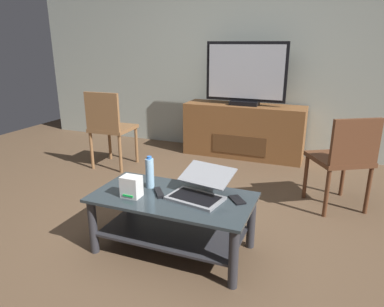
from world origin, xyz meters
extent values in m
plane|color=brown|center=(0.00, 0.00, 0.00)|extent=(7.68, 7.68, 0.00)
cube|color=#A8B2A8|center=(0.00, 2.47, 1.40)|extent=(6.40, 0.12, 2.80)
cube|color=#2D383D|center=(0.09, -0.17, 0.41)|extent=(1.10, 0.57, 0.02)
cube|color=#2D2D33|center=(0.09, -0.17, 0.15)|extent=(0.97, 0.50, 0.02)
cylinder|color=#2D2D33|center=(-0.41, -0.41, 0.20)|extent=(0.06, 0.06, 0.40)
cylinder|color=#2D2D33|center=(0.60, -0.41, 0.20)|extent=(0.06, 0.06, 0.40)
cylinder|color=#2D2D33|center=(-0.41, 0.06, 0.20)|extent=(0.06, 0.06, 0.40)
cylinder|color=#2D2D33|center=(0.60, 0.06, 0.20)|extent=(0.06, 0.06, 0.40)
cube|color=brown|center=(0.02, 2.15, 0.34)|extent=(1.51, 0.43, 0.67)
cube|color=#55351C|center=(0.02, 1.93, 0.20)|extent=(0.68, 0.01, 0.23)
cube|color=black|center=(0.02, 2.13, 0.70)|extent=(0.35, 0.20, 0.05)
cube|color=black|center=(0.02, 2.13, 1.08)|extent=(1.00, 0.04, 0.71)
cube|color=#B2B7C1|center=(0.02, 2.11, 1.08)|extent=(0.93, 0.01, 0.64)
cube|color=#59331E|center=(1.15, 1.02, 0.44)|extent=(0.60, 0.60, 0.04)
cube|color=#59331E|center=(1.25, 0.85, 0.65)|extent=(0.38, 0.24, 0.40)
cylinder|color=#59331E|center=(1.21, 1.28, 0.21)|extent=(0.04, 0.04, 0.42)
cylinder|color=#59331E|center=(0.89, 1.08, 0.21)|extent=(0.04, 0.04, 0.42)
cylinder|color=#59331E|center=(1.41, 0.95, 0.21)|extent=(0.04, 0.04, 0.42)
cylinder|color=#59331E|center=(1.08, 0.76, 0.21)|extent=(0.04, 0.04, 0.42)
cube|color=brown|center=(-1.31, 1.20, 0.46)|extent=(0.46, 0.46, 0.04)
cube|color=brown|center=(-1.30, 1.00, 0.68)|extent=(0.42, 0.05, 0.44)
cylinder|color=brown|center=(-1.13, 1.40, 0.22)|extent=(0.04, 0.04, 0.44)
cylinder|color=brown|center=(-1.51, 1.39, 0.22)|extent=(0.04, 0.04, 0.44)
cylinder|color=brown|center=(-1.11, 1.02, 0.22)|extent=(0.04, 0.04, 0.44)
cylinder|color=brown|center=(-1.49, 1.01, 0.22)|extent=(0.04, 0.04, 0.44)
cube|color=gray|center=(0.26, -0.16, 0.43)|extent=(0.39, 0.29, 0.02)
cube|color=black|center=(0.26, -0.16, 0.44)|extent=(0.34, 0.24, 0.00)
cube|color=gray|center=(0.29, -0.01, 0.54)|extent=(0.39, 0.28, 0.09)
cube|color=#3F8CD8|center=(0.29, -0.01, 0.54)|extent=(0.35, 0.25, 0.08)
cube|color=white|center=(-0.16, -0.28, 0.49)|extent=(0.13, 0.10, 0.15)
cube|color=#19D84C|center=(-0.16, -0.33, 0.44)|extent=(0.08, 0.00, 0.01)
cylinder|color=#99C6E5|center=(-0.12, -0.09, 0.52)|extent=(0.06, 0.06, 0.21)
cylinder|color=blue|center=(-0.12, -0.09, 0.64)|extent=(0.03, 0.03, 0.02)
cube|color=black|center=(0.52, -0.08, 0.42)|extent=(0.14, 0.15, 0.01)
cube|color=black|center=(-0.01, -0.18, 0.43)|extent=(0.13, 0.15, 0.02)
camera|label=1|loc=(1.03, -2.14, 1.42)|focal=32.57mm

